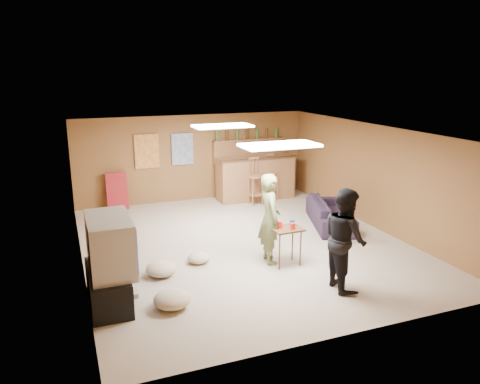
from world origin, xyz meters
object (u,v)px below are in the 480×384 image
object	(u,v)px
person_olive	(270,218)
sofa	(330,213)
tv_body	(110,244)
bar_counter	(255,178)
person_black	(345,239)
tray_table	(286,247)

from	to	relation	value
person_olive	sofa	distance (m)	2.52
tv_body	person_olive	bearing A→B (deg)	11.06
sofa	bar_counter	bearing A→B (deg)	34.09
bar_counter	person_black	xyz separation A→B (m)	(-0.74, -5.24, 0.25)
tray_table	sofa	bearing A→B (deg)	40.19
tv_body	person_black	xyz separation A→B (m)	(3.41, -0.79, -0.10)
tv_body	sofa	distance (m)	5.22
tv_body	person_black	distance (m)	3.50
bar_counter	tv_body	bearing A→B (deg)	-133.00
tv_body	bar_counter	size ratio (longest dim) A/B	0.55
tv_body	person_olive	distance (m)	2.81
bar_counter	tray_table	xyz separation A→B (m)	(-1.19, -4.16, -0.21)
person_olive	person_black	distance (m)	1.48
person_olive	tray_table	bearing A→B (deg)	-131.17
tv_body	sofa	xyz separation A→B (m)	(4.83, 1.87, -0.62)
sofa	person_olive	bearing A→B (deg)	142.00
person_olive	tray_table	size ratio (longest dim) A/B	2.37
person_olive	tray_table	world-z (taller)	person_olive
person_olive	sofa	size ratio (longest dim) A/B	0.84
person_olive	sofa	bearing A→B (deg)	-48.60
tv_body	bar_counter	xyz separation A→B (m)	(4.15, 4.45, -0.35)
tv_body	person_black	size ratio (longest dim) A/B	0.69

